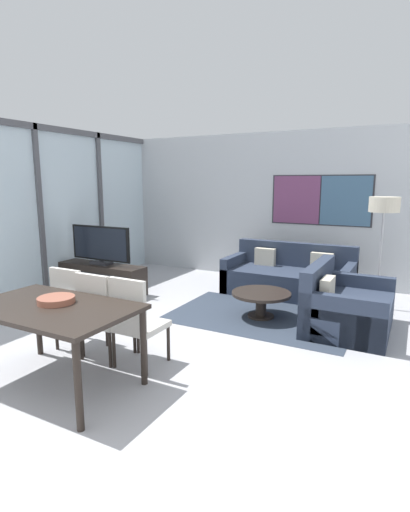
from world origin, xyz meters
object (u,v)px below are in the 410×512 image
at_px(sofa_main, 289,278).
at_px(dining_chair_centre, 101,313).
at_px(television, 100,245).
at_px(fruit_bowl, 56,299).
at_px(dining_chair_right, 136,319).
at_px(coffee_table, 261,298).
at_px(sofa_side, 342,308).
at_px(dining_chair_left, 75,305).
at_px(tv_console, 102,278).
at_px(floor_lamp, 384,211).
at_px(dining_table, 52,314).

bearing_deg(sofa_main, dining_chair_centre, -106.47).
relative_size(television, fruit_bowl, 3.63).
bearing_deg(dining_chair_right, coffee_table, 74.20).
relative_size(television, sofa_side, 0.90).
xyz_separation_m(dining_chair_right, fruit_bowl, (-0.46, -0.57, 0.29)).
distance_m(dining_chair_left, fruit_bowl, 0.79).
bearing_deg(dining_chair_right, tv_console, 138.76).
xyz_separation_m(dining_chair_centre, floor_lamp, (2.42, 3.31, 0.94)).
height_order(dining_table, dining_chair_left, dining_chair_left).
xyz_separation_m(dining_chair_centre, dining_chair_right, (0.44, 0.02, 0.00)).
relative_size(sofa_main, coffee_table, 2.52).
relative_size(tv_console, floor_lamp, 0.98).
relative_size(sofa_side, dining_chair_centre, 1.41).
distance_m(sofa_side, dining_table, 3.53).
bearing_deg(dining_chair_centre, sofa_side, 45.93).
bearing_deg(sofa_side, dining_chair_centre, 135.93).
distance_m(television, sofa_side, 4.01).
xyz_separation_m(coffee_table, fruit_bowl, (-1.05, -2.64, 0.54)).
relative_size(dining_chair_left, dining_chair_right, 1.00).
relative_size(coffee_table, dining_chair_right, 0.86).
xyz_separation_m(tv_console, dining_chair_right, (2.30, -2.02, 0.28)).
bearing_deg(tv_console, dining_chair_right, -41.24).
distance_m(dining_table, dining_chair_left, 0.84).
height_order(tv_console, dining_chair_right, dining_chair_right).
xyz_separation_m(tv_console, dining_table, (1.87, -2.67, 0.45)).
height_order(coffee_table, fruit_bowl, fruit_bowl).
xyz_separation_m(sofa_main, floor_lamp, (1.40, -0.15, 1.19)).
distance_m(television, floor_lamp, 4.52).
bearing_deg(floor_lamp, sofa_side, -105.60).
height_order(sofa_main, coffee_table, sofa_main).
bearing_deg(dining_chair_centre, tv_console, 132.52).
bearing_deg(floor_lamp, dining_chair_centre, -126.17).
bearing_deg(dining_chair_centre, sofa_main, 73.53).
xyz_separation_m(television, dining_table, (1.87, -2.67, -0.12)).
distance_m(tv_console, dining_chair_right, 3.08).
relative_size(television, coffee_table, 1.48).
height_order(fruit_bowl, floor_lamp, floor_lamp).
bearing_deg(sofa_side, sofa_main, 39.96).
distance_m(sofa_main, fruit_bowl, 4.18).
relative_size(dining_chair_left, floor_lamp, 0.58).
relative_size(television, floor_lamp, 0.73).
height_order(television, sofa_main, television).
height_order(dining_chair_right, floor_lamp, floor_lamp).
height_order(dining_chair_centre, floor_lamp, floor_lamp).
distance_m(dining_table, dining_chair_right, 0.80).
height_order(sofa_side, floor_lamp, floor_lamp).
relative_size(sofa_main, dining_chair_right, 2.17).
height_order(sofa_side, dining_table, sofa_side).
relative_size(sofa_main, dining_chair_left, 2.17).
xyz_separation_m(television, fruit_bowl, (1.84, -2.59, -0.00)).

